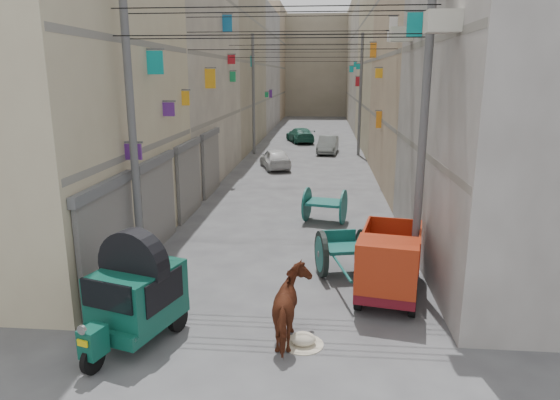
# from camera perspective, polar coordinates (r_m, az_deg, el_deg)

# --- Properties ---
(building_row_left) EXTENTS (8.00, 62.00, 14.00)m
(building_row_left) POSITION_cam_1_polar(r_m,az_deg,el_deg) (41.43, -8.13, 15.51)
(building_row_left) COLOR #BBB18D
(building_row_left) RESTS_ON ground
(building_row_right) EXTENTS (8.00, 62.00, 14.00)m
(building_row_right) POSITION_cam_1_polar(r_m,az_deg,el_deg) (40.96, 15.08, 15.20)
(building_row_right) COLOR #AAA49F
(building_row_right) RESTS_ON ground
(end_cap_building) EXTENTS (22.00, 10.00, 13.00)m
(end_cap_building) POSITION_cam_1_polar(r_m,az_deg,el_deg) (72.27, 4.19, 14.96)
(end_cap_building) COLOR gray
(end_cap_building) RESTS_ON ground
(shutters_left) EXTENTS (0.18, 14.40, 2.88)m
(shutters_left) POSITION_cam_1_polar(r_m,az_deg,el_deg) (17.82, -11.88, 1.38)
(shutters_left) COLOR #4A4A4F
(shutters_left) RESTS_ON ground
(signboards) EXTENTS (8.22, 40.52, 5.67)m
(signboards) POSITION_cam_1_polar(r_m,az_deg,el_deg) (28.00, 2.52, 10.19)
(signboards) COLOR #0E9F9E
(signboards) RESTS_ON ground
(utility_poles) EXTENTS (7.40, 22.20, 8.00)m
(utility_poles) POSITION_cam_1_polar(r_m,az_deg,el_deg) (23.32, 2.04, 10.83)
(utility_poles) COLOR #565759
(utility_poles) RESTS_ON ground
(overhead_cables) EXTENTS (7.40, 22.52, 1.12)m
(overhead_cables) POSITION_cam_1_polar(r_m,az_deg,el_deg) (20.74, 1.71, 18.08)
(overhead_cables) COLOR black
(overhead_cables) RESTS_ON ground
(auto_rickshaw) EXTENTS (1.95, 2.65, 1.80)m
(auto_rickshaw) POSITION_cam_1_polar(r_m,az_deg,el_deg) (10.65, -16.19, -10.04)
(auto_rickshaw) COLOR black
(auto_rickshaw) RESTS_ON ground
(tonga_cart) EXTENTS (1.63, 2.95, 1.26)m
(tonga_cart) POSITION_cam_1_polar(r_m,az_deg,el_deg) (13.69, 7.18, -5.93)
(tonga_cart) COLOR black
(tonga_cart) RESTS_ON ground
(mini_truck) EXTENTS (1.95, 3.31, 1.75)m
(mini_truck) POSITION_cam_1_polar(r_m,az_deg,el_deg) (12.30, 12.30, -7.61)
(mini_truck) COLOR black
(mini_truck) RESTS_ON ground
(second_cart) EXTENTS (1.71, 1.58, 1.28)m
(second_cart) POSITION_cam_1_polar(r_m,az_deg,el_deg) (18.45, 5.15, -0.52)
(second_cart) COLOR #13554E
(second_cart) RESTS_ON ground
(feed_sack) EXTENTS (0.52, 0.42, 0.26)m
(feed_sack) POSITION_cam_1_polar(r_m,az_deg,el_deg) (10.48, 2.65, -15.57)
(feed_sack) COLOR #BDB29D
(feed_sack) RESTS_ON ground
(horse) EXTENTS (0.85, 1.77, 1.48)m
(horse) POSITION_cam_1_polar(r_m,az_deg,el_deg) (10.33, 1.46, -12.20)
(horse) COLOR brown
(horse) RESTS_ON ground
(distant_car_white) EXTENTS (2.33, 3.72, 1.18)m
(distant_car_white) POSITION_cam_1_polar(r_m,az_deg,el_deg) (29.29, -0.56, 4.78)
(distant_car_white) COLOR silver
(distant_car_white) RESTS_ON ground
(distant_car_grey) EXTENTS (1.61, 3.71, 1.19)m
(distant_car_grey) POSITION_cam_1_polar(r_m,az_deg,el_deg) (35.28, 5.49, 6.31)
(distant_car_grey) COLOR #595E5C
(distant_car_grey) RESTS_ON ground
(distant_car_green) EXTENTS (2.74, 4.36, 1.18)m
(distant_car_green) POSITION_cam_1_polar(r_m,az_deg,el_deg) (41.08, 2.31, 7.44)
(distant_car_green) COLOR #1F5C4B
(distant_car_green) RESTS_ON ground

